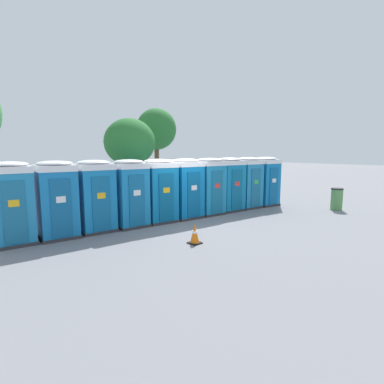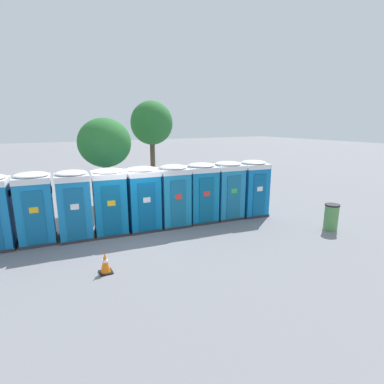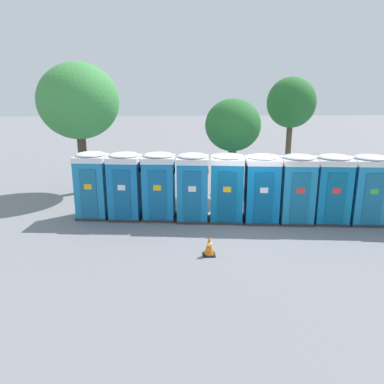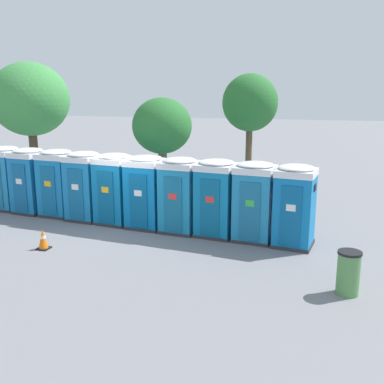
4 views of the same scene
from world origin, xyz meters
The scene contains 13 objects.
ground_plane centered at (0.00, 0.00, 0.00)m, with size 120.00×120.00×0.00m, color slate.
portapotty_2 centered at (-3.12, 0.73, 1.28)m, with size 1.30×1.29×2.54m.
portapotty_3 centered at (-1.87, 0.50, 1.28)m, with size 1.27×1.29×2.54m.
portapotty_4 centered at (-0.60, 0.37, 1.28)m, with size 1.37×1.35×2.54m.
portapotty_5 centered at (0.67, 0.19, 1.28)m, with size 1.34×1.30×2.54m.
portapotty_6 centered at (1.93, 0.05, 1.28)m, with size 1.31×1.31×2.54m.
portapotty_7 centered at (3.21, -0.03, 1.28)m, with size 1.38×1.35×2.54m.
portapotty_8 centered at (4.48, -0.17, 1.28)m, with size 1.35×1.32×2.54m.
portapotty_9 centered at (5.74, -0.38, 1.28)m, with size 1.33×1.35×2.54m.
street_tree_0 centered at (0.08, 3.64, 3.22)m, with size 2.46×2.46×4.42m.
street_tree_1 centered at (3.36, 5.94, 4.12)m, with size 2.43×2.43×5.42m.
trash_can centered at (7.17, -3.51, 0.54)m, with size 0.56×0.56×1.06m.
traffic_cone centered at (-1.55, -2.74, 0.31)m, with size 0.36×0.36×0.64m.
Camera 2 is at (-3.14, -10.79, 4.22)m, focal length 28.00 mm.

